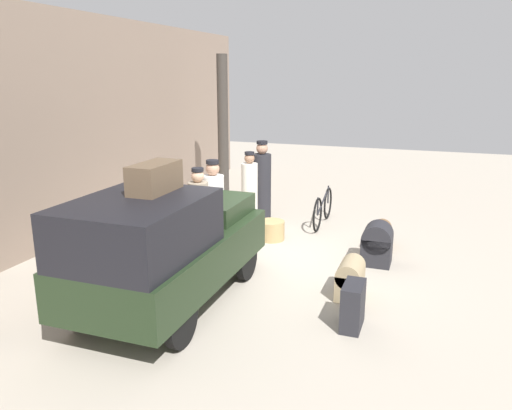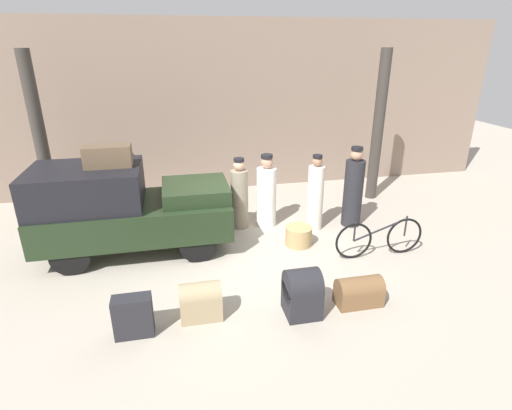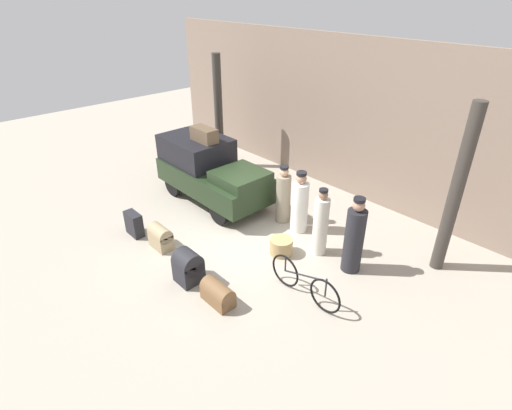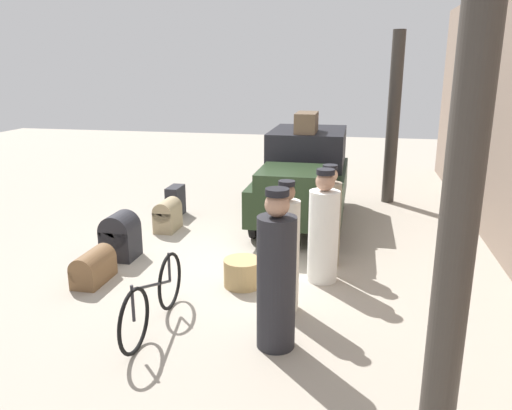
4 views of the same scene
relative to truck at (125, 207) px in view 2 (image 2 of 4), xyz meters
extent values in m
plane|color=#A89E8E|center=(2.29, -0.67, -0.94)|extent=(30.00, 30.00, 0.00)
cube|color=gray|center=(2.29, 3.40, 1.31)|extent=(16.00, 0.15, 4.50)
cylinder|color=#38332D|center=(-1.78, 1.76, 0.95)|extent=(0.28, 0.28, 3.78)
cylinder|color=#38332D|center=(6.13, 1.76, 0.95)|extent=(0.28, 0.28, 3.78)
cylinder|color=black|center=(1.31, 0.74, -0.59)|extent=(0.69, 0.12, 0.69)
cylinder|color=black|center=(1.31, -0.74, -0.59)|extent=(0.69, 0.12, 0.69)
cylinder|color=black|center=(-0.94, 0.74, -0.59)|extent=(0.69, 0.12, 0.69)
cylinder|color=black|center=(-0.94, -0.74, -0.59)|extent=(0.69, 0.12, 0.69)
cube|color=black|center=(0.18, 0.00, -0.25)|extent=(3.63, 1.64, 0.65)
cube|color=black|center=(-0.63, 0.00, 0.44)|extent=(2.00, 1.50, 0.74)
cube|color=black|center=(1.37, 0.00, 0.22)|extent=(1.27, 1.28, 0.29)
torus|color=black|center=(5.29, -1.24, -0.57)|extent=(0.74, 0.04, 0.74)
torus|color=black|center=(4.23, -1.24, -0.57)|extent=(0.74, 0.04, 0.74)
cylinder|color=#232328|center=(4.76, -1.24, -0.39)|extent=(1.07, 0.04, 0.40)
cylinder|color=#232328|center=(4.23, -1.24, -0.38)|extent=(0.04, 0.04, 0.38)
cylinder|color=#232328|center=(5.29, -1.24, -0.36)|extent=(0.04, 0.04, 0.42)
cylinder|color=tan|center=(3.38, -0.48, -0.74)|extent=(0.54, 0.54, 0.39)
cylinder|color=white|center=(2.96, 0.60, -0.27)|extent=(0.44, 0.44, 1.34)
sphere|color=tan|center=(2.96, 0.60, 0.54)|extent=(0.27, 0.27, 0.27)
cylinder|color=black|center=(2.96, 0.60, 0.68)|extent=(0.26, 0.26, 0.07)
cylinder|color=gray|center=(2.35, 0.63, -0.28)|extent=(0.38, 0.38, 1.32)
sphere|color=tan|center=(2.35, 0.63, 0.50)|extent=(0.24, 0.24, 0.24)
cylinder|color=black|center=(2.35, 0.63, 0.63)|extent=(0.23, 0.23, 0.07)
cylinder|color=#232328|center=(4.86, 0.24, -0.19)|extent=(0.43, 0.43, 1.51)
sphere|color=tan|center=(4.86, 0.24, 0.70)|extent=(0.26, 0.26, 0.26)
cylinder|color=black|center=(4.86, 0.24, 0.84)|extent=(0.25, 0.25, 0.07)
cylinder|color=silver|center=(3.96, 0.20, -0.22)|extent=(0.35, 0.35, 1.44)
sphere|color=#936B51|center=(3.96, 0.20, 0.61)|extent=(0.22, 0.22, 0.22)
cylinder|color=black|center=(3.96, 0.20, 0.72)|extent=(0.21, 0.21, 0.06)
cube|color=#232328|center=(0.27, -2.65, -0.63)|extent=(0.54, 0.26, 0.62)
cube|color=brown|center=(3.69, -2.63, -0.80)|extent=(0.72, 0.37, 0.29)
cylinder|color=brown|center=(3.69, -2.63, -0.65)|extent=(0.72, 0.37, 0.37)
cube|color=#232328|center=(2.74, -2.67, -0.69)|extent=(0.51, 0.52, 0.50)
cylinder|color=#232328|center=(2.74, -2.67, -0.44)|extent=(0.51, 0.52, 0.52)
cube|color=#9E8966|center=(1.22, -2.45, -0.74)|extent=(0.62, 0.37, 0.41)
cylinder|color=#9E8966|center=(1.22, -2.45, -0.53)|extent=(0.62, 0.37, 0.37)
cube|color=brown|center=(-0.18, 0.00, 1.01)|extent=(0.84, 0.40, 0.39)
camera|label=1|loc=(-5.86, -3.50, 2.35)|focal=35.00mm
camera|label=2|loc=(1.00, -7.49, 2.90)|focal=28.00mm
camera|label=3|loc=(8.71, -6.21, 4.70)|focal=28.00mm
camera|label=4|loc=(9.77, 1.02, 2.08)|focal=35.00mm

